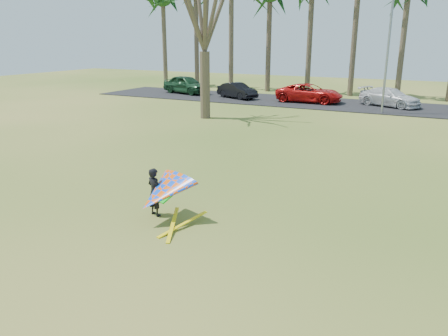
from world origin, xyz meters
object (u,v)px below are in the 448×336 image
at_px(streetlight, 391,47).
at_px(kite_flyer, 162,193).
at_px(car_0, 186,84).
at_px(car_2, 309,93).
at_px(car_1, 237,91).
at_px(car_3, 390,97).
at_px(bare_tree_left, 204,5).

bearing_deg(streetlight, kite_flyer, -97.72).
height_order(car_0, car_2, car_0).
xyz_separation_m(car_1, car_3, (12.27, 0.96, 0.03)).
xyz_separation_m(bare_tree_left, car_1, (-2.21, 9.49, -6.21)).
distance_m(bare_tree_left, car_0, 14.39).
relative_size(streetlight, car_3, 1.71).
bearing_deg(car_0, kite_flyer, -134.58).
relative_size(bare_tree_left, kite_flyer, 4.06).
distance_m(car_0, kite_flyer, 29.67).
bearing_deg(car_0, streetlight, -85.75).
distance_m(streetlight, car_2, 7.72).
height_order(bare_tree_left, streetlight, bare_tree_left).
xyz_separation_m(streetlight, car_3, (-0.11, 3.46, -3.72)).
distance_m(bare_tree_left, kite_flyer, 17.83).
bearing_deg(car_2, bare_tree_left, 157.05).
relative_size(car_1, car_2, 0.75).
xyz_separation_m(car_1, kite_flyer, (9.37, -24.66, 0.13)).
height_order(bare_tree_left, car_2, bare_tree_left).
height_order(car_0, car_3, car_0).
distance_m(car_0, car_2, 11.91).
height_order(bare_tree_left, car_0, bare_tree_left).
xyz_separation_m(car_2, kite_flyer, (3.14, -25.04, 0.05)).
xyz_separation_m(car_0, car_2, (11.90, -0.53, -0.10)).
height_order(bare_tree_left, car_3, bare_tree_left).
bearing_deg(car_1, bare_tree_left, -143.06).
height_order(car_0, car_1, car_0).
xyz_separation_m(car_0, car_1, (5.67, -0.92, -0.18)).
bearing_deg(car_0, car_2, -77.61).
bearing_deg(kite_flyer, car_1, 110.80).
bearing_deg(car_0, car_1, -84.22).
distance_m(car_0, car_3, 17.94).
relative_size(car_0, kite_flyer, 2.03).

